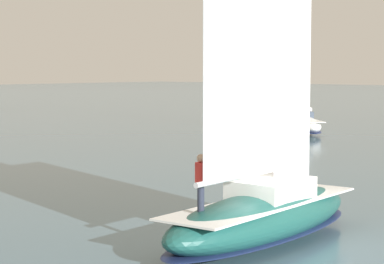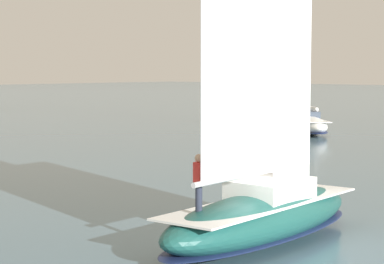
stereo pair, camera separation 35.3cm
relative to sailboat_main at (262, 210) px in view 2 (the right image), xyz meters
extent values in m
plane|color=slate|center=(-0.01, 0.00, -1.05)|extent=(400.00, 400.00, 0.00)
ellipsoid|color=#194C47|center=(-0.01, 0.00, -0.24)|extent=(9.71, 3.45, 1.62)
ellipsoid|color=#19234C|center=(-0.01, 0.00, -0.69)|extent=(9.80, 3.49, 0.19)
cube|color=silver|center=(-0.01, 0.00, 0.23)|extent=(8.53, 2.93, 0.06)
cube|color=silver|center=(0.46, 0.04, 0.60)|extent=(2.81, 2.08, 0.67)
cylinder|color=silver|center=(0.75, 0.06, 6.21)|extent=(0.19, 0.19, 11.90)
cylinder|color=silver|center=(-1.39, -0.12, 1.21)|extent=(4.28, 0.52, 0.16)
cube|color=white|center=(-1.22, -0.10, 6.09)|extent=(3.93, 0.36, 9.75)
cube|color=white|center=(1.89, 0.16, 3.53)|extent=(2.09, 0.20, 6.54)
cylinder|color=#232838|center=(-2.88, 0.08, 0.69)|extent=(0.22, 0.22, 0.85)
cylinder|color=red|center=(-2.88, 0.08, 1.44)|extent=(0.37, 0.37, 0.65)
sphere|color=tan|center=(-2.88, 0.08, 1.88)|extent=(0.24, 0.24, 0.24)
ellipsoid|color=white|center=(33.99, 21.21, -0.30)|extent=(7.87, 8.20, 1.51)
ellipsoid|color=#19234C|center=(33.99, 21.21, -0.71)|extent=(7.95, 8.28, 0.18)
cube|color=silver|center=(33.99, 21.21, 0.15)|extent=(6.85, 7.15, 0.06)
cube|color=#333D4C|center=(34.30, 21.54, 0.49)|extent=(2.97, 3.01, 0.62)
cylinder|color=silver|center=(34.48, 21.73, 5.73)|extent=(0.18, 0.18, 11.11)
cylinder|color=silver|center=(33.12, 20.27, 1.07)|extent=(2.83, 3.03, 0.15)
cylinder|color=white|center=(33.12, 20.27, 1.17)|extent=(2.63, 2.80, 0.24)
camera|label=1|loc=(-18.71, -13.81, 4.43)|focal=70.00mm
camera|label=2|loc=(-18.47, -14.07, 4.43)|focal=70.00mm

